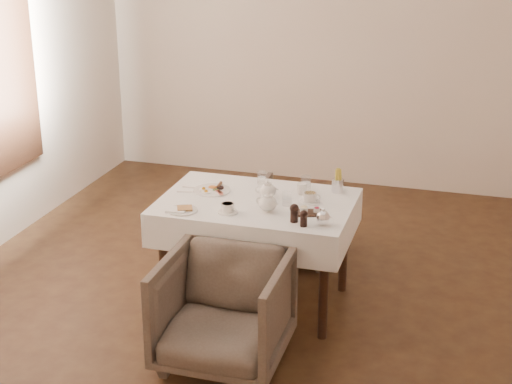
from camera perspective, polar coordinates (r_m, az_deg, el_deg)
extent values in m
plane|color=black|center=(5.62, 0.28, -7.41)|extent=(5.00, 5.00, 0.00)
plane|color=beige|center=(7.49, 5.80, 11.34)|extent=(4.50, 0.00, 4.50)
plane|color=beige|center=(2.91, -13.69, -4.09)|extent=(4.50, 0.00, 4.50)
cube|color=black|center=(5.22, 0.03, -0.98)|extent=(1.20, 0.80, 0.04)
cube|color=white|center=(5.25, 0.03, -1.82)|extent=(1.28, 0.88, 0.23)
cylinder|color=black|center=(5.82, -4.11, -2.64)|extent=(0.06, 0.06, 0.70)
cylinder|color=black|center=(5.56, 6.40, -3.88)|extent=(0.06, 0.06, 0.70)
cylinder|color=black|center=(5.25, -6.72, -5.43)|extent=(0.06, 0.06, 0.70)
cylinder|color=black|center=(4.95, 4.94, -7.01)|extent=(0.06, 0.06, 0.70)
imported|color=#4F433A|center=(4.71, -2.37, -8.62)|extent=(0.73, 0.75, 0.68)
imported|color=#4F433A|center=(6.10, 2.95, -2.08)|extent=(0.63, 0.65, 0.58)
cylinder|color=white|center=(5.39, -3.22, 0.14)|extent=(0.25, 0.25, 0.01)
ellipsoid|color=orange|center=(5.42, -3.17, 0.42)|extent=(0.06, 0.06, 0.02)
cylinder|color=brown|center=(5.44, -2.68, 0.52)|extent=(0.03, 0.09, 0.02)
cylinder|color=black|center=(5.39, -2.61, 0.30)|extent=(0.05, 0.05, 0.01)
cube|color=maroon|center=(5.32, -2.69, 0.00)|extent=(0.08, 0.08, 0.01)
ellipsoid|color=#264C19|center=(5.37, -2.92, 0.18)|extent=(0.05, 0.04, 0.02)
cylinder|color=white|center=(5.05, -5.36, -1.34)|extent=(0.19, 0.19, 0.01)
cube|color=brown|center=(5.05, -5.21, -1.19)|extent=(0.12, 0.12, 0.01)
cube|color=white|center=(5.04, -5.79, -1.33)|extent=(0.13, 0.10, 0.02)
cylinder|color=white|center=(5.32, 3.36, 0.25)|extent=(0.07, 0.07, 0.07)
cylinder|color=white|center=(5.01, -2.06, -1.47)|extent=(0.13, 0.13, 0.01)
cylinder|color=white|center=(5.00, -2.07, -1.13)|extent=(0.11, 0.11, 0.05)
cylinder|color=olive|center=(4.99, -2.07, -0.86)|extent=(0.07, 0.07, 0.00)
cylinder|color=white|center=(5.19, 3.94, -0.70)|extent=(0.14, 0.14, 0.01)
cylinder|color=white|center=(5.18, 3.95, -0.36)|extent=(0.09, 0.09, 0.06)
cylinder|color=olive|center=(5.17, 3.95, -0.07)|extent=(0.08, 0.08, 0.00)
cylinder|color=silver|center=(5.50, 0.41, 1.04)|extent=(0.08, 0.08, 0.09)
cylinder|color=silver|center=(5.12, 2.28, -0.50)|extent=(0.08, 0.08, 0.09)
cylinder|color=silver|center=(5.40, 3.66, 0.66)|extent=(0.09, 0.09, 0.10)
cube|color=black|center=(5.00, 3.91, -1.52)|extent=(0.19, 0.15, 0.01)
cylinder|color=white|center=(5.00, 3.50, -1.26)|extent=(0.05, 0.05, 0.03)
cylinder|color=maroon|center=(4.99, 4.45, -1.32)|extent=(0.04, 0.04, 0.03)
cylinder|color=silver|center=(5.37, 5.95, 0.49)|extent=(0.08, 0.08, 0.09)
cube|color=silver|center=(5.44, -4.48, 0.29)|extent=(0.18, 0.02, 0.00)
cube|color=silver|center=(5.37, -4.86, -0.01)|extent=(0.17, 0.06, 0.00)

